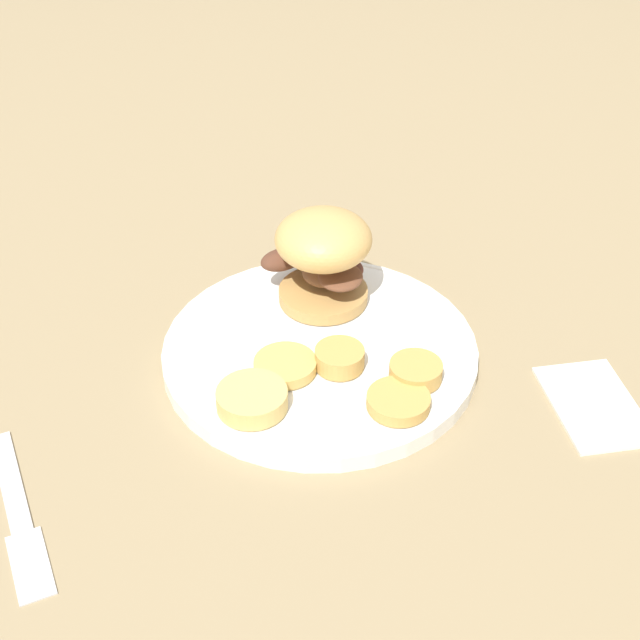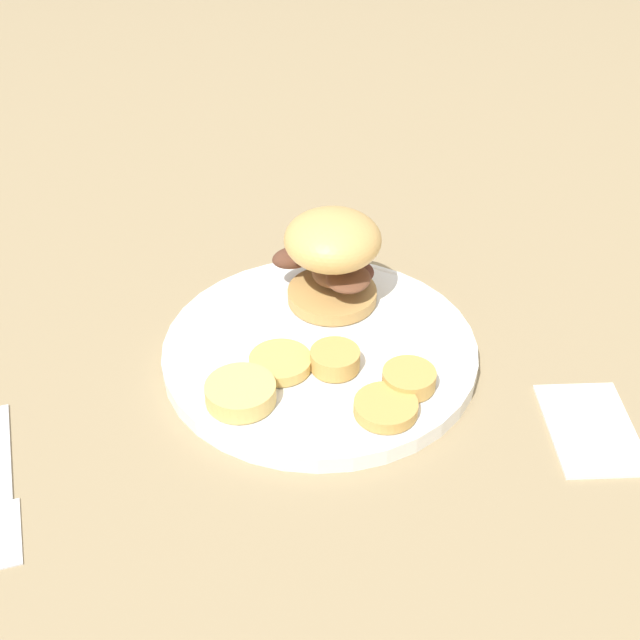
% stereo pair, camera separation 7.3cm
% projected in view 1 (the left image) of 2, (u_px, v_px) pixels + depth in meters
% --- Properties ---
extents(ground_plane, '(4.00, 4.00, 0.00)m').
position_uv_depth(ground_plane, '(320.00, 359.00, 0.76)').
color(ground_plane, '#937F5B').
extents(dinner_plate, '(0.27, 0.27, 0.02)m').
position_uv_depth(dinner_plate, '(320.00, 350.00, 0.75)').
color(dinner_plate, white).
rests_on(dinner_plate, ground_plane).
extents(sandwich, '(0.12, 0.09, 0.09)m').
position_uv_depth(sandwich, '(322.00, 253.00, 0.78)').
color(sandwich, tan).
rests_on(sandwich, dinner_plate).
extents(potato_round_0, '(0.05, 0.05, 0.01)m').
position_uv_depth(potato_round_0, '(398.00, 401.00, 0.69)').
color(potato_round_0, tan).
rests_on(potato_round_0, dinner_plate).
extents(potato_round_1, '(0.04, 0.04, 0.01)m').
position_uv_depth(potato_round_1, '(416.00, 371.00, 0.71)').
color(potato_round_1, tan).
rests_on(potato_round_1, dinner_plate).
extents(potato_round_2, '(0.04, 0.04, 0.02)m').
position_uv_depth(potato_round_2, '(340.00, 358.00, 0.72)').
color(potato_round_2, tan).
rests_on(potato_round_2, dinner_plate).
extents(potato_round_3, '(0.06, 0.06, 0.02)m').
position_uv_depth(potato_round_3, '(252.00, 399.00, 0.68)').
color(potato_round_3, '#DBB766').
rests_on(potato_round_3, dinner_plate).
extents(potato_round_4, '(0.05, 0.05, 0.01)m').
position_uv_depth(potato_round_4, '(285.00, 365.00, 0.72)').
color(potato_round_4, tan).
rests_on(potato_round_4, dinner_plate).
extents(fork, '(0.16, 0.03, 0.00)m').
position_uv_depth(fork, '(18.00, 512.00, 0.62)').
color(fork, silver).
rests_on(fork, ground_plane).
extents(napkin, '(0.12, 0.10, 0.01)m').
position_uv_depth(napkin, '(594.00, 403.00, 0.71)').
color(napkin, white).
rests_on(napkin, ground_plane).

